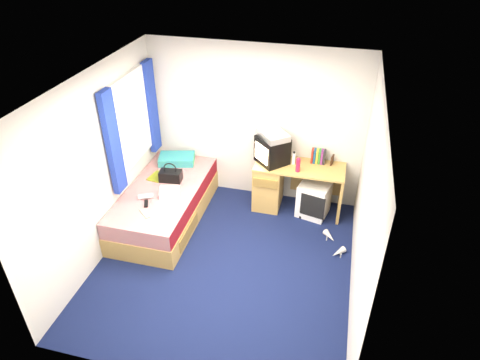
% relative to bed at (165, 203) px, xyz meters
% --- Properties ---
extents(ground, '(3.40, 3.40, 0.00)m').
position_rel_bed_xyz_m(ground, '(1.10, -0.70, -0.27)').
color(ground, '#0C1438').
rests_on(ground, ground).
extents(room_shell, '(3.40, 3.40, 3.40)m').
position_rel_bed_xyz_m(room_shell, '(1.10, -0.70, 1.18)').
color(room_shell, white).
rests_on(room_shell, ground).
extents(bed, '(1.01, 2.00, 0.54)m').
position_rel_bed_xyz_m(bed, '(0.00, 0.00, 0.00)').
color(bed, tan).
rests_on(bed, ground).
extents(pillow, '(0.61, 0.47, 0.12)m').
position_rel_bed_xyz_m(pillow, '(-0.07, 0.72, 0.33)').
color(pillow, blue).
rests_on(pillow, bed).
extents(desk, '(1.30, 0.55, 0.75)m').
position_rel_bed_xyz_m(desk, '(1.56, 0.74, 0.14)').
color(desk, tan).
rests_on(desk, ground).
extents(storage_cube, '(0.51, 0.51, 0.52)m').
position_rel_bed_xyz_m(storage_cube, '(2.09, 0.65, -0.01)').
color(storage_cube, white).
rests_on(storage_cube, ground).
extents(crt_tv, '(0.55, 0.55, 0.40)m').
position_rel_bed_xyz_m(crt_tv, '(1.42, 0.74, 0.68)').
color(crt_tv, black).
rests_on(crt_tv, desk).
extents(vcr, '(0.54, 0.56, 0.09)m').
position_rel_bed_xyz_m(vcr, '(1.42, 0.74, 0.93)').
color(vcr, silver).
rests_on(vcr, crt_tv).
extents(book_row, '(0.20, 0.13, 0.20)m').
position_rel_bed_xyz_m(book_row, '(2.07, 0.90, 0.58)').
color(book_row, maroon).
rests_on(book_row, desk).
extents(picture_frame, '(0.05, 0.12, 0.14)m').
position_rel_bed_xyz_m(picture_frame, '(2.28, 0.89, 0.55)').
color(picture_frame, '#311D10').
rests_on(picture_frame, desk).
extents(pink_water_bottle, '(0.08, 0.08, 0.20)m').
position_rel_bed_xyz_m(pink_water_bottle, '(1.82, 0.57, 0.58)').
color(pink_water_bottle, '#CB1C41').
rests_on(pink_water_bottle, desk).
extents(aerosol_can, '(0.05, 0.05, 0.18)m').
position_rel_bed_xyz_m(aerosol_can, '(1.73, 0.77, 0.57)').
color(aerosol_can, white).
rests_on(aerosol_can, desk).
extents(handbag, '(0.33, 0.21, 0.29)m').
position_rel_bed_xyz_m(handbag, '(0.03, 0.21, 0.36)').
color(handbag, black).
rests_on(handbag, bed).
extents(towel, '(0.33, 0.30, 0.09)m').
position_rel_bed_xyz_m(towel, '(0.16, -0.15, 0.32)').
color(towel, white).
rests_on(towel, bed).
extents(magazine, '(0.25, 0.31, 0.01)m').
position_rel_bed_xyz_m(magazine, '(-0.20, 0.25, 0.28)').
color(magazine, '#DBEF1A').
rests_on(magazine, bed).
extents(water_bottle, '(0.21, 0.15, 0.07)m').
position_rel_bed_xyz_m(water_bottle, '(-0.13, -0.30, 0.31)').
color(water_bottle, silver).
rests_on(water_bottle, bed).
extents(colour_swatch_fan, '(0.20, 0.19, 0.01)m').
position_rel_bed_xyz_m(colour_swatch_fan, '(0.00, -0.63, 0.28)').
color(colour_swatch_fan, gold).
rests_on(colour_swatch_fan, bed).
extents(remote_control, '(0.11, 0.17, 0.02)m').
position_rel_bed_xyz_m(remote_control, '(-0.07, -0.42, 0.28)').
color(remote_control, black).
rests_on(remote_control, bed).
extents(window_assembly, '(0.11, 1.42, 1.40)m').
position_rel_bed_xyz_m(window_assembly, '(-0.45, 0.20, 1.15)').
color(window_assembly, silver).
rests_on(window_assembly, room_shell).
extents(white_heels, '(0.34, 0.54, 0.09)m').
position_rel_bed_xyz_m(white_heels, '(2.45, -0.03, -0.23)').
color(white_heels, beige).
rests_on(white_heels, ground).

